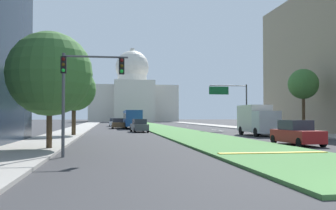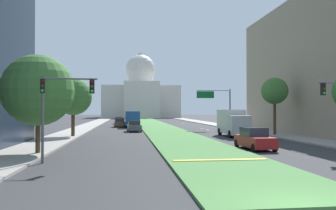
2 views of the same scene
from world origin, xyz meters
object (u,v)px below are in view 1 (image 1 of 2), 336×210
Objects in this scene: sedan_lead_stopped at (296,133)px; box_truck_delivery at (257,120)px; traffic_light_near_left at (81,81)px; street_tree_right_mid at (303,84)px; capitol_building at (132,97)px; sedan_midblock at (139,126)px; street_tree_left_mid at (74,89)px; sedan_far_horizon at (114,122)px; city_bus at (132,118)px; street_tree_left_near at (50,74)px; overhead_guide_sign at (232,97)px; sedan_distant at (118,124)px.

sedan_lead_stopped is 13.13m from box_truck_delivery.
street_tree_right_mid is at bearing 40.28° from traffic_light_near_left.
capitol_building is 93.08m from sedan_midblock.
street_tree_left_mid is 1.61× the size of sedan_far_horizon.
street_tree_right_mid is 16.23m from sedan_lead_stopped.
city_bus is (-11.64, 24.28, 0.09)m from box_truck_delivery.
street_tree_left_near is at bearing -95.78° from capitol_building.
traffic_light_near_left is 15.67m from sedan_lead_stopped.
traffic_light_near_left is at bearing -83.81° from street_tree_left_mid.
street_tree_left_near is (-20.60, -27.56, -0.08)m from overhead_guide_sign.
city_bus is at bearing 83.16° from traffic_light_near_left.
street_tree_left_near reaches higher than sedan_distant.
city_bus is at bearing -93.38° from capitol_building.
box_truck_delivery is 0.58× the size of city_bus.
traffic_light_near_left is (-9.75, -121.25, -5.28)m from capitol_building.
street_tree_left_near is 1.55× the size of sedan_distant.
capitol_building is 6.00× the size of traffic_light_near_left.
sedan_midblock is 0.42× the size of city_bus.
street_tree_right_mid is 1.66× the size of sedan_far_horizon.
traffic_light_near_left is 4.57m from street_tree_left_near.
street_tree_left_mid is 37.11m from sedan_far_horizon.
street_tree_right_mid is 1.57× the size of sedan_distant.
street_tree_left_near is 28.57m from street_tree_right_mid.
street_tree_right_mid is (24.38, -0.67, 0.75)m from street_tree_left_mid.
sedan_midblock is at bearing 73.53° from street_tree_left_near.
box_truck_delivery is at bearing -60.04° from sedan_distant.
street_tree_left_near is at bearing -97.24° from sedan_distant.
traffic_light_near_left is 1.14× the size of sedan_distant.
city_bus is at bearing 72.61° from street_tree_left_mid.
box_truck_delivery reaches higher than sedan_distant.
sedan_midblock is at bearing 150.19° from street_tree_right_mid.
sedan_lead_stopped reaches higher than sedan_midblock.
box_truck_delivery is at bearing -97.48° from overhead_guide_sign.
street_tree_left_mid reaches higher than box_truck_delivery.
street_tree_left_near is 0.99× the size of street_tree_right_mid.
street_tree_right_mid is at bearing 5.49° from box_truck_delivery.
sedan_far_horizon is at bearing 103.46° from sedan_lead_stopped.
traffic_light_near_left is 56.30m from sedan_far_horizon.
capitol_building is 4.88× the size of box_truck_delivery.
sedan_lead_stopped reaches higher than sedan_far_horizon.
overhead_guide_sign reaches higher than sedan_distant.
sedan_midblock is (-13.30, -2.89, -3.86)m from overhead_guide_sign.
sedan_far_horizon is (4.37, 36.64, -3.96)m from street_tree_left_mid.
sedan_lead_stopped is 0.42× the size of city_bus.
street_tree_left_mid is at bearing -96.66° from capitol_building.
capitol_building is 116.19m from sedan_lead_stopped.
overhead_guide_sign is at bearing -35.07° from sedan_distant.
sedan_far_horizon is (-0.54, 13.62, -0.02)m from sedan_distant.
traffic_light_near_left reaches higher than sedan_lead_stopped.
sedan_lead_stopped is 38.32m from city_bus.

